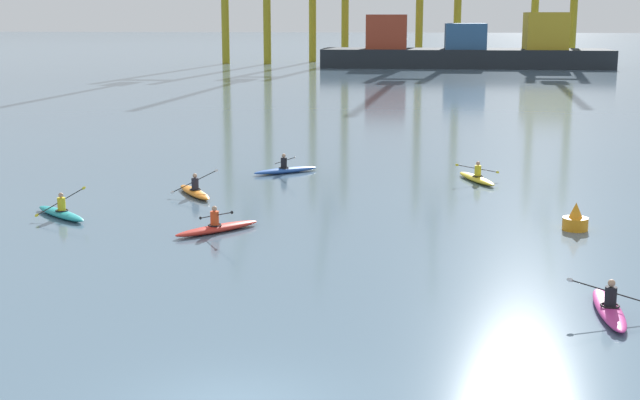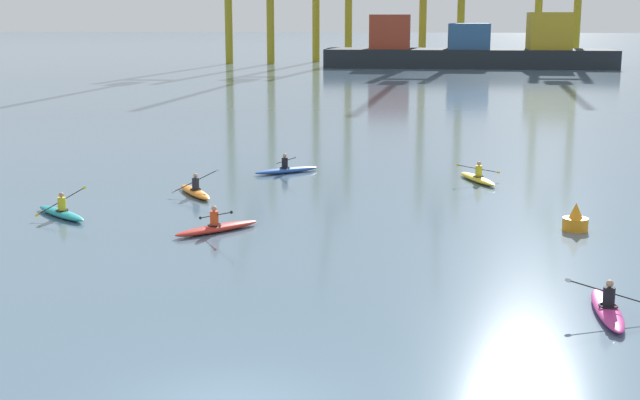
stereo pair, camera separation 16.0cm
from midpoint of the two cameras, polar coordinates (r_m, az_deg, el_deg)
container_barge at (r=133.15m, az=9.38°, el=9.61°), size 41.98×9.73×8.00m
channel_buoy at (r=32.42m, az=16.10°, el=-1.27°), size 0.90×0.90×1.00m
kayak_blue at (r=42.58m, az=-2.36°, el=1.99°), size 3.10×2.49×0.98m
kayak_orange at (r=37.62m, az=-8.26°, el=0.57°), size 2.35×3.18×1.08m
kayak_yellow at (r=40.96m, az=10.02°, el=1.43°), size 2.10×3.37×0.95m
kayak_magenta at (r=23.67m, az=18.06°, el=-6.67°), size 2.23×3.42×0.96m
kayak_teal at (r=34.64m, az=-16.59°, el=-0.79°), size 2.97×2.68×1.08m
kayak_red at (r=31.12m, az=-6.85°, el=-1.77°), size 2.79×2.87×0.97m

